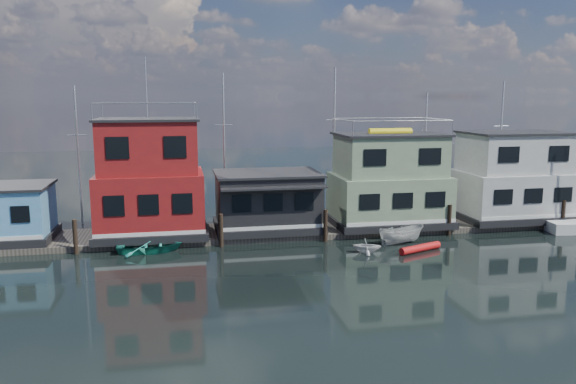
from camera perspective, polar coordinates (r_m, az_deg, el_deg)
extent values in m
plane|color=black|center=(28.90, 2.68, -9.90)|extent=(160.00, 160.00, 0.00)
cube|color=#595147|center=(40.13, -1.37, -3.99)|extent=(48.00, 5.00, 0.40)
cube|color=black|center=(41.13, -27.00, -4.08)|extent=(6.40, 4.90, 0.50)
cube|color=#5AA0D6|center=(40.78, -27.19, -1.69)|extent=(6.00, 4.50, 3.00)
cube|color=black|center=(39.54, -13.64, -3.80)|extent=(7.40, 5.90, 0.50)
cube|color=maroon|center=(39.11, -13.76, -0.77)|extent=(7.00, 5.50, 3.74)
cube|color=maroon|center=(38.64, -13.98, 4.48)|extent=(6.30, 4.95, 3.46)
cube|color=black|center=(38.53, -14.09, 7.16)|extent=(6.65, 5.23, 0.16)
cylinder|color=silver|center=(38.50, -14.21, 10.25)|extent=(0.08, 0.08, 4.00)
cube|color=black|center=(39.95, -2.09, -3.39)|extent=(7.40, 5.40, 0.50)
cube|color=black|center=(39.55, -2.10, -0.64)|extent=(7.00, 5.00, 3.40)
cube|color=black|center=(39.27, -2.12, 1.92)|extent=(7.30, 5.30, 0.16)
cube|color=black|center=(36.63, -1.43, 0.42)|extent=(7.00, 1.20, 0.12)
cube|color=black|center=(42.25, 10.08, -2.82)|extent=(8.40, 5.90, 0.50)
cube|color=gray|center=(41.90, 10.15, -0.40)|extent=(8.00, 5.50, 3.12)
cube|color=gray|center=(41.49, 10.27, 3.69)|extent=(7.20, 4.95, 2.88)
cube|color=black|center=(41.36, 10.34, 5.78)|extent=(7.60, 5.23, 0.16)
cylinder|color=yellow|center=(41.35, 10.34, 6.01)|extent=(3.20, 0.56, 0.56)
cube|color=black|center=(46.74, 21.61, -2.15)|extent=(8.40, 5.90, 0.50)
cube|color=#BCBCB8|center=(46.43, 21.74, 0.04)|extent=(8.00, 5.50, 3.12)
cube|color=#BCBCB8|center=(46.06, 21.98, 3.72)|extent=(7.20, 4.95, 2.88)
cube|color=black|center=(45.94, 22.10, 5.60)|extent=(7.60, 5.23, 0.16)
cylinder|color=#2D2116|center=(37.24, -20.80, -4.29)|extent=(0.28, 0.28, 2.20)
cylinder|color=#2D2116|center=(36.75, -6.82, -3.89)|extent=(0.28, 0.28, 2.20)
cylinder|color=#2D2116|center=(37.88, 3.82, -3.44)|extent=(0.28, 0.28, 2.20)
cylinder|color=#2D2116|center=(41.07, 16.07, -2.76)|extent=(0.28, 0.28, 2.20)
cylinder|color=#2D2116|center=(45.83, 26.15, -2.12)|extent=(0.28, 0.28, 2.20)
cylinder|color=silver|center=(45.29, -20.52, 3.45)|extent=(0.16, 0.16, 10.50)
cylinder|color=silver|center=(45.17, -20.64, 5.44)|extent=(1.40, 0.06, 0.06)
cylinder|color=silver|center=(44.76, -6.50, 4.58)|extent=(0.16, 0.16, 11.50)
cylinder|color=silver|center=(44.64, -6.54, 6.78)|extent=(1.40, 0.06, 0.06)
cylinder|color=silver|center=(46.32, 4.70, 5.09)|extent=(0.16, 0.16, 12.00)
cylinder|color=silver|center=(46.21, 4.73, 7.31)|extent=(1.40, 0.06, 0.06)
cylinder|color=silver|center=(49.17, 13.72, 3.94)|extent=(0.16, 0.16, 10.00)
cylinder|color=silver|center=(49.05, 13.79, 5.68)|extent=(1.40, 0.06, 0.06)
cylinder|color=silver|center=(52.44, 20.73, 4.48)|extent=(0.16, 0.16, 11.00)
cylinder|color=silver|center=(52.33, 20.84, 6.28)|extent=(1.40, 0.06, 0.06)
imported|color=silver|center=(38.00, 11.41, -4.28)|extent=(3.45, 1.71, 1.28)
imported|color=silver|center=(35.59, 7.99, -5.40)|extent=(2.22, 2.06, 0.96)
cylinder|color=red|center=(36.53, 13.27, -5.57)|extent=(3.17, 1.64, 0.47)
imported|color=teal|center=(36.50, -13.86, -5.30)|extent=(4.08, 2.93, 0.84)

